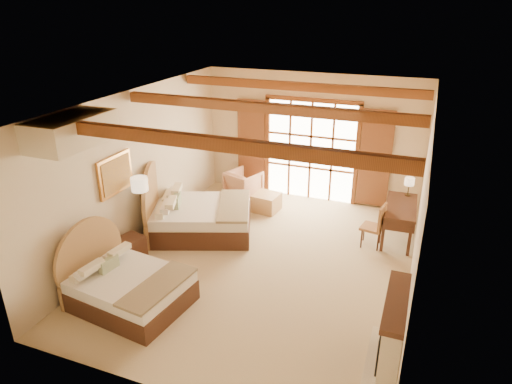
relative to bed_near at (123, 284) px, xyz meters
The scene contains 19 objects.
floor 2.75m from the bed_near, 49.60° to the left, with size 7.00×7.00×0.00m, color #C9B588.
wall_back 5.97m from the bed_near, 72.43° to the left, with size 5.50×5.50×0.00m, color beige.
wall_left 2.61m from the bed_near, 115.43° to the left, with size 7.00×7.00×0.00m, color beige.
wall_right 5.12m from the bed_near, 24.67° to the left, with size 7.00×7.00×0.00m, color beige.
ceiling 3.93m from the bed_near, 49.60° to the left, with size 7.00×7.00×0.00m, color #B87B3F.
ceiling_beams 3.84m from the bed_near, 49.60° to the left, with size 5.39×4.60×0.18m, color brown, non-canonical shape.
french_doors 5.86m from the bed_near, 72.26° to the left, with size 3.95×0.08×2.60m.
fireplace 4.36m from the bed_near, ahead, with size 0.46×1.40×1.16m.
painting 2.13m from the bed_near, 125.37° to the left, with size 0.06×0.95×0.75m.
canopy_valance 2.66m from the bed_near, behind, with size 0.70×1.40×0.45m, color #ECE5C1.
bed_near is the anchor object (origin of this frame).
bed_far 2.75m from the bed_near, 92.31° to the left, with size 2.70×2.28×1.42m.
nightstand 1.36m from the bed_near, 119.56° to the left, with size 0.44×0.44×0.53m, color #41251A.
floor_lamp 2.12m from the bed_near, 112.90° to the left, with size 0.33×0.33×1.56m.
armchair 4.91m from the bed_near, 87.92° to the left, with size 0.77×0.79×0.72m, color tan.
ottoman 4.47m from the bed_near, 76.92° to the left, with size 0.59×0.59×0.43m, color #AA7A49.
desk 5.79m from the bed_near, 44.22° to the left, with size 0.68×1.49×0.79m.
desk_chair 5.07m from the bed_near, 43.70° to the left, with size 0.49×0.49×0.96m.
desk_lamp 6.31m from the bed_near, 47.54° to the left, with size 0.21×0.21×0.42m.
Camera 1 is at (2.65, -7.30, 4.80)m, focal length 32.00 mm.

